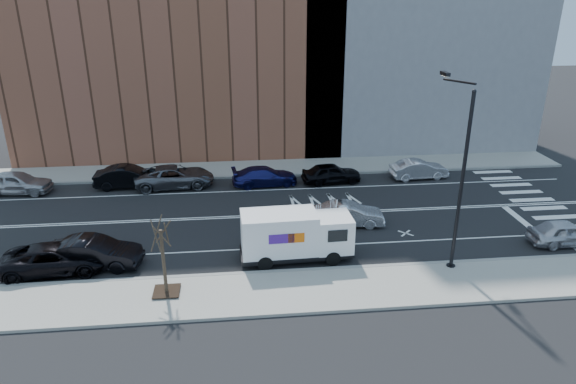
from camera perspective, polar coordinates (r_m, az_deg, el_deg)
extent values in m
plane|color=black|center=(32.14, 0.89, -2.50)|extent=(120.00, 120.00, 0.00)
cube|color=gray|center=(24.43, 3.37, -10.82)|extent=(44.00, 3.60, 0.15)
cube|color=gray|center=(40.25, -0.59, 2.74)|extent=(44.00, 3.60, 0.15)
cube|color=gray|center=(25.94, 2.74, -8.67)|extent=(44.00, 0.25, 0.17)
cube|color=gray|center=(38.56, -0.33, 1.88)|extent=(44.00, 0.25, 0.17)
cube|color=brown|center=(44.95, -12.29, 18.51)|extent=(26.00, 10.00, 22.00)
cylinder|color=black|center=(25.63, 18.73, 0.69)|extent=(0.18, 0.18, 9.00)
cylinder|color=black|center=(27.45, 17.62, -7.90)|extent=(0.44, 0.44, 0.20)
sphere|color=black|center=(24.48, 19.99, 10.46)|extent=(0.20, 0.20, 0.20)
cylinder|color=black|center=(25.97, 18.45, 11.57)|extent=(0.11, 3.49, 0.48)
cube|color=black|center=(27.50, 17.06, 12.46)|extent=(0.25, 0.80, 0.18)
cube|color=#FFF2CC|center=(27.51, 17.04, 12.25)|extent=(0.18, 0.55, 0.03)
cube|color=black|center=(24.67, -13.33, -10.66)|extent=(1.20, 1.20, 0.04)
cylinder|color=#382B1E|center=(23.90, -13.65, -7.58)|extent=(0.16, 0.16, 3.20)
cylinder|color=#382B1E|center=(23.23, -13.34, -4.55)|extent=(0.06, 0.80, 1.44)
cylinder|color=#382B1E|center=(23.46, -13.69, -4.30)|extent=(0.81, 0.31, 1.19)
cylinder|color=#382B1E|center=(23.43, -14.40, -4.42)|extent=(0.58, 0.76, 1.50)
cylinder|color=#382B1E|center=(23.16, -14.49, -4.74)|extent=(0.47, 0.61, 1.37)
cylinder|color=#382B1E|center=(23.04, -13.83, -4.82)|extent=(0.72, 0.29, 1.13)
cube|color=black|center=(26.90, 0.76, -6.66)|extent=(5.73, 2.13, 0.27)
cube|color=white|center=(26.79, 5.04, -4.45)|extent=(1.90, 2.03, 1.83)
cube|color=black|center=(26.88, 6.99, -3.79)|extent=(0.12, 1.69, 0.87)
cube|color=black|center=(25.80, 5.55, -4.87)|extent=(1.00, 0.07, 0.64)
cube|color=black|center=(27.54, 4.60, -3.04)|extent=(1.00, 0.07, 0.64)
cube|color=black|center=(27.40, 6.81, -6.04)|extent=(0.20, 1.83, 0.32)
cube|color=white|center=(26.25, -1.00, -4.50)|extent=(3.91, 2.15, 2.10)
cube|color=#47198C|center=(25.28, -0.71, -5.24)|extent=(1.28, 0.07, 0.50)
cube|color=orange|center=(25.37, 0.93, -5.13)|extent=(0.82, 0.05, 0.50)
cube|color=#47198C|center=(27.10, -1.27, -3.29)|extent=(1.28, 0.07, 0.50)
cube|color=orange|center=(27.19, 0.26, -3.20)|extent=(0.82, 0.05, 0.50)
cylinder|color=black|center=(26.44, 5.01, -7.35)|extent=(0.78, 0.28, 0.77)
cylinder|color=black|center=(28.01, 4.19, -5.56)|extent=(0.78, 0.28, 0.77)
cylinder|color=black|center=(25.94, -2.55, -7.90)|extent=(0.78, 0.28, 0.77)
cylinder|color=black|center=(27.54, -2.93, -6.03)|extent=(0.78, 0.28, 0.77)
imported|color=#A3A2A6|center=(39.75, -27.92, 0.94)|extent=(4.75, 2.29, 1.57)
imported|color=black|center=(37.93, -17.27, 1.62)|extent=(4.74, 1.76, 1.55)
imported|color=#55565E|center=(37.18, -12.50, 1.69)|extent=(5.70, 2.99, 1.53)
imported|color=navy|center=(36.69, -2.62, 1.78)|extent=(4.80, 2.32, 1.35)
imported|color=black|center=(37.20, 4.83, 2.09)|extent=(4.41, 2.17, 1.45)
imported|color=silver|center=(39.19, 14.32, 2.46)|extent=(4.32, 1.81, 1.39)
imported|color=silver|center=(30.69, 6.73, -2.47)|extent=(4.32, 1.89, 1.38)
imported|color=black|center=(27.81, -20.75, -6.34)|extent=(4.86, 2.19, 1.55)
imported|color=black|center=(28.14, -24.34, -6.72)|extent=(5.35, 2.86, 1.43)
imported|color=silver|center=(32.12, 28.48, -4.00)|extent=(4.04, 1.65, 1.37)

